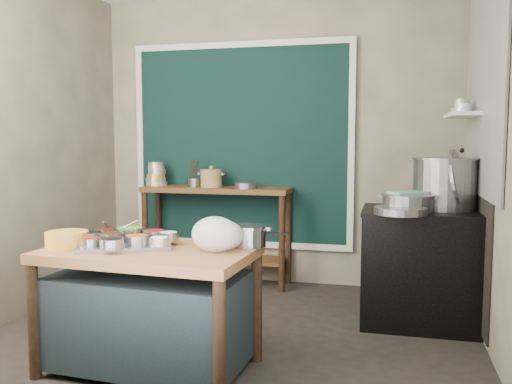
% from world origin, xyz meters
% --- Properties ---
extents(floor, '(3.50, 3.00, 0.02)m').
position_xyz_m(floor, '(0.00, 0.00, -0.01)').
color(floor, '#2B2521').
rests_on(floor, ground).
extents(back_wall, '(3.50, 0.02, 2.80)m').
position_xyz_m(back_wall, '(0.00, 1.51, 1.40)').
color(back_wall, gray).
rests_on(back_wall, floor).
extents(left_wall, '(0.02, 3.00, 2.80)m').
position_xyz_m(left_wall, '(-1.76, 0.00, 1.40)').
color(left_wall, gray).
rests_on(left_wall, floor).
extents(right_wall, '(0.02, 3.00, 2.80)m').
position_xyz_m(right_wall, '(1.76, 0.00, 1.40)').
color(right_wall, gray).
rests_on(right_wall, floor).
extents(curtain_panel, '(2.10, 0.02, 1.90)m').
position_xyz_m(curtain_panel, '(-0.35, 1.47, 1.35)').
color(curtain_panel, black).
rests_on(curtain_panel, back_wall).
extents(curtain_frame, '(2.22, 0.03, 2.02)m').
position_xyz_m(curtain_frame, '(-0.35, 1.46, 1.35)').
color(curtain_frame, beige).
rests_on(curtain_frame, back_wall).
extents(tile_panel, '(0.02, 1.70, 1.70)m').
position_xyz_m(tile_panel, '(1.74, 0.55, 1.85)').
color(tile_panel, '#B2B2AA').
rests_on(tile_panel, right_wall).
extents(soot_patch, '(0.01, 1.30, 1.30)m').
position_xyz_m(soot_patch, '(1.74, 0.65, 0.70)').
color(soot_patch, black).
rests_on(soot_patch, right_wall).
extents(wall_shelf, '(0.22, 0.70, 0.03)m').
position_xyz_m(wall_shelf, '(1.63, 0.85, 1.60)').
color(wall_shelf, beige).
rests_on(wall_shelf, right_wall).
extents(prep_table, '(1.29, 0.80, 0.75)m').
position_xyz_m(prep_table, '(-0.31, -0.75, 0.38)').
color(prep_table, '#935E35').
rests_on(prep_table, floor).
extents(back_counter, '(1.45, 0.40, 0.95)m').
position_xyz_m(back_counter, '(-0.55, 1.28, 0.47)').
color(back_counter, '#543618').
rests_on(back_counter, floor).
extents(stove_block, '(0.90, 0.68, 0.85)m').
position_xyz_m(stove_block, '(1.35, 0.55, 0.42)').
color(stove_block, black).
rests_on(stove_block, floor).
extents(stove_top, '(0.92, 0.69, 0.03)m').
position_xyz_m(stove_top, '(1.35, 0.55, 0.86)').
color(stove_top, black).
rests_on(stove_top, stove_block).
extents(condiment_tray, '(0.66, 0.59, 0.02)m').
position_xyz_m(condiment_tray, '(-0.49, -0.71, 0.76)').
color(condiment_tray, gray).
rests_on(condiment_tray, prep_table).
extents(condiment_bowls, '(0.61, 0.48, 0.07)m').
position_xyz_m(condiment_bowls, '(-0.51, -0.69, 0.80)').
color(condiment_bowls, gray).
rests_on(condiment_bowls, condiment_tray).
extents(yellow_basin, '(0.28, 0.28, 0.10)m').
position_xyz_m(yellow_basin, '(-0.82, -0.82, 0.80)').
color(yellow_basin, gold).
rests_on(yellow_basin, prep_table).
extents(saucepan, '(0.29, 0.29, 0.13)m').
position_xyz_m(saucepan, '(0.25, -0.51, 0.81)').
color(saucepan, gray).
rests_on(saucepan, prep_table).
extents(plastic_bag_a, '(0.35, 0.33, 0.21)m').
position_xyz_m(plastic_bag_a, '(0.10, -0.72, 0.85)').
color(plastic_bag_a, white).
rests_on(plastic_bag_a, prep_table).
extents(plastic_bag_b, '(0.28, 0.25, 0.18)m').
position_xyz_m(plastic_bag_b, '(0.13, -0.66, 0.84)').
color(plastic_bag_b, white).
rests_on(plastic_bag_b, prep_table).
extents(bowl_stack, '(0.21, 0.21, 0.24)m').
position_xyz_m(bowl_stack, '(-1.18, 1.29, 1.05)').
color(bowl_stack, tan).
rests_on(bowl_stack, back_counter).
extents(utensil_cup, '(0.17, 0.17, 0.08)m').
position_xyz_m(utensil_cup, '(-0.78, 1.28, 0.99)').
color(utensil_cup, gray).
rests_on(utensil_cup, back_counter).
extents(ceramic_crock, '(0.25, 0.25, 0.15)m').
position_xyz_m(ceramic_crock, '(-0.59, 1.27, 1.03)').
color(ceramic_crock, olive).
rests_on(ceramic_crock, back_counter).
extents(wide_bowl, '(0.27, 0.27, 0.05)m').
position_xyz_m(wide_bowl, '(-0.23, 1.22, 0.98)').
color(wide_bowl, gray).
rests_on(wide_bowl, back_counter).
extents(stock_pot, '(0.50, 0.50, 0.39)m').
position_xyz_m(stock_pot, '(1.49, 0.63, 1.08)').
color(stock_pot, gray).
rests_on(stock_pot, stove_top).
extents(pot_lid, '(0.24, 0.48, 0.46)m').
position_xyz_m(pot_lid, '(1.59, 0.58, 1.11)').
color(pot_lid, gray).
rests_on(pot_lid, stove_top).
extents(steamer, '(0.47, 0.47, 0.13)m').
position_xyz_m(steamer, '(1.22, 0.42, 0.94)').
color(steamer, gray).
rests_on(steamer, stove_top).
extents(green_cloth, '(0.31, 0.29, 0.02)m').
position_xyz_m(green_cloth, '(1.22, 0.42, 1.02)').
color(green_cloth, '#528D7F').
rests_on(green_cloth, steamer).
extents(shallow_pan, '(0.41, 0.41, 0.05)m').
position_xyz_m(shallow_pan, '(1.17, 0.25, 0.90)').
color(shallow_pan, gray).
rests_on(shallow_pan, stove_top).
extents(shelf_bowl_stack, '(0.14, 0.14, 0.11)m').
position_xyz_m(shelf_bowl_stack, '(1.63, 0.85, 1.67)').
color(shelf_bowl_stack, silver).
rests_on(shelf_bowl_stack, wall_shelf).
extents(shelf_bowl_green, '(0.16, 0.16, 0.05)m').
position_xyz_m(shelf_bowl_green, '(1.63, 1.02, 1.64)').
color(shelf_bowl_green, gray).
rests_on(shelf_bowl_green, wall_shelf).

